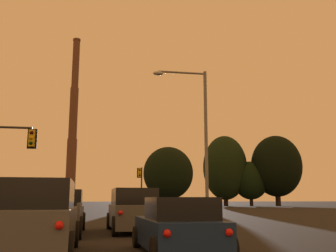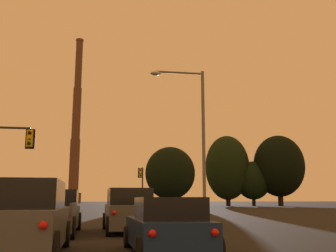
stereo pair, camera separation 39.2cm
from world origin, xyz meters
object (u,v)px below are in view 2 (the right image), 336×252
hatchback_right_lane_second (167,228)px  traffic_light_far_right (141,182)px  street_lamp (195,128)px  suv_center_lane_second (23,219)px  smokestack (76,136)px  suv_right_lane_front (129,211)px  pickup_truck_center_lane_front (52,214)px

hatchback_right_lane_second → traffic_light_far_right: 40.10m
hatchback_right_lane_second → street_lamp: size_ratio=0.45×
hatchback_right_lane_second → street_lamp: bearing=71.5°
hatchback_right_lane_second → traffic_light_far_right: (3.21, 39.86, 2.91)m
suv_center_lane_second → smokestack: smokestack is taller
suv_center_lane_second → suv_right_lane_front: same height
smokestack → pickup_truck_center_lane_front: bearing=-86.3°
pickup_truck_center_lane_front → street_lamp: size_ratio=0.60×
hatchback_right_lane_second → traffic_light_far_right: bearing=83.7°
pickup_truck_center_lane_front → traffic_light_far_right: traffic_light_far_right is taller
street_lamp → traffic_light_far_right: bearing=91.2°
traffic_light_far_right → smokestack: bearing=98.7°
smokestack → hatchback_right_lane_second: bearing=-85.0°
suv_right_lane_front → street_lamp: (4.28, 5.19, 4.74)m
suv_center_lane_second → hatchback_right_lane_second: size_ratio=1.19×
suv_center_lane_second → hatchback_right_lane_second: 3.61m
hatchback_right_lane_second → smokestack: (-12.39, 142.16, 24.64)m
smokestack → suv_right_lane_front: bearing=-85.0°
suv_center_lane_second → suv_right_lane_front: bearing=65.4°
hatchback_right_lane_second → street_lamp: street_lamp is taller
suv_center_lane_second → smokestack: bearing=92.4°
suv_center_lane_second → pickup_truck_center_lane_front: suv_center_lane_second is taller
suv_right_lane_front → street_lamp: bearing=48.9°
suv_right_lane_front → smokestack: bearing=93.4°
suv_center_lane_second → pickup_truck_center_lane_front: (-0.08, 6.71, -0.09)m
smokestack → traffic_light_far_right: bearing=-81.3°
suv_right_lane_front → traffic_light_far_right: bearing=81.9°
suv_right_lane_front → street_lamp: 8.23m
hatchback_right_lane_second → street_lamp: (3.78, 12.47, 4.97)m
suv_center_lane_second → pickup_truck_center_lane_front: 6.71m
suv_right_lane_front → traffic_light_far_right: 32.90m
suv_center_lane_second → hatchback_right_lane_second: (3.60, -0.12, -0.23)m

